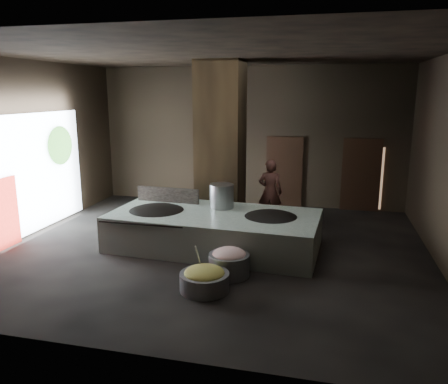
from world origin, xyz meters
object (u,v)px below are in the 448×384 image
(wok_left, at_px, (157,214))
(cook, at_px, (270,192))
(veg_basin, at_px, (204,282))
(meat_basin, at_px, (229,265))
(hearth_platform, at_px, (214,230))
(stock_pot, at_px, (222,197))
(wok_right, at_px, (271,221))

(wok_left, relative_size, cook, 0.84)
(veg_basin, bearing_deg, meat_basin, 69.26)
(hearth_platform, relative_size, meat_basin, 5.89)
(wok_left, bearing_deg, veg_basin, -50.70)
(wok_left, height_order, veg_basin, wok_left)
(hearth_platform, distance_m, cook, 2.57)
(hearth_platform, xyz_separation_m, stock_pot, (0.05, 0.55, 0.70))
(wok_left, height_order, cook, cook)
(wok_left, bearing_deg, wok_right, 2.05)
(cook, bearing_deg, wok_left, 43.92)
(hearth_platform, bearing_deg, meat_basin, -61.63)
(hearth_platform, xyz_separation_m, wok_right, (1.35, 0.05, 0.32))
(hearth_platform, relative_size, wok_left, 3.17)
(veg_basin, bearing_deg, wok_left, 129.30)
(cook, relative_size, meat_basin, 2.21)
(stock_pot, relative_size, meat_basin, 0.77)
(cook, distance_m, meat_basin, 3.92)
(hearth_platform, relative_size, stock_pot, 7.67)
(meat_basin, bearing_deg, wok_left, 145.41)
(hearth_platform, bearing_deg, wok_right, 5.45)
(hearth_platform, height_order, stock_pot, stock_pot)
(wok_right, bearing_deg, stock_pot, 158.96)
(stock_pot, bearing_deg, meat_basin, -72.20)
(hearth_platform, distance_m, veg_basin, 2.39)
(veg_basin, height_order, meat_basin, meat_basin)
(wok_right, height_order, meat_basin, wok_right)
(stock_pot, height_order, veg_basin, stock_pot)
(stock_pot, xyz_separation_m, veg_basin, (0.37, -2.89, -0.96))
(hearth_platform, distance_m, wok_left, 1.49)
(wok_left, height_order, stock_pot, stock_pot)
(wok_left, distance_m, meat_basin, 2.69)
(stock_pot, bearing_deg, cook, 60.74)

